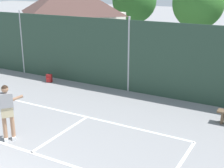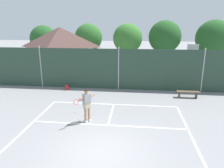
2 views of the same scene
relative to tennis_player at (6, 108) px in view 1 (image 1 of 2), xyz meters
name	(u,v)px [view 1 (image 1 of 2)]	position (x,y,z in m)	size (l,w,h in m)	color
chainlink_fence	(129,56)	(1.17, 6.25, 0.53)	(26.09, 0.09, 3.43)	#284233
clubhouse_building	(70,20)	(-4.99, 10.25, 1.41)	(5.86, 5.40, 4.86)	beige
treeline_backdrop	(219,3)	(2.79, 16.78, 2.35)	(25.24, 3.85, 5.67)	brown
tennis_player	(6,108)	(0.00, 0.00, 0.00)	(0.86, 1.22, 1.85)	silver
tennis_ball	(13,120)	(-0.99, 1.10, -1.08)	(0.07, 0.07, 0.07)	#CCE033
backpack_red	(49,78)	(-2.94, 5.51, -0.92)	(0.33, 0.32, 0.46)	maroon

